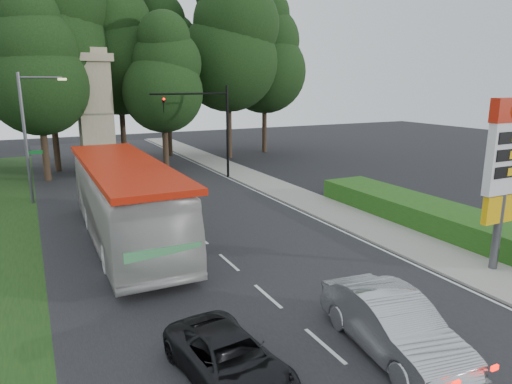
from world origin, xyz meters
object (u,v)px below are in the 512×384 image
suv_charcoal (229,360)px  gas_station_pylon (506,162)px  traffic_signal_mast (211,119)px  streetlight_signs (29,132)px  transit_bus (125,202)px  monument (95,112)px  sedan_silver (393,325)px

suv_charcoal → gas_station_pylon: bearing=1.6°
traffic_signal_mast → streetlight_signs: (-12.67, -1.99, -0.23)m
gas_station_pylon → suv_charcoal: bearing=-172.1°
traffic_signal_mast → suv_charcoal: bearing=-110.2°
transit_bus → monument: bearing=86.7°
streetlight_signs → traffic_signal_mast: bearing=8.9°
gas_station_pylon → monument: bearing=111.8°
gas_station_pylon → suv_charcoal: gas_station_pylon is taller
streetlight_signs → monument: 9.44m
streetlight_signs → transit_bus: 10.75m
monument → transit_bus: size_ratio=0.73×
monument → suv_charcoal: (-1.06, -29.71, -4.49)m
suv_charcoal → monument: bearing=81.7°
gas_station_pylon → traffic_signal_mast: (-3.52, 22.00, 0.22)m
gas_station_pylon → sedan_silver: (-7.70, -2.56, -3.59)m
gas_station_pylon → transit_bus: gas_station_pylon is taller
traffic_signal_mast → sedan_silver: traffic_signal_mast is taller
gas_station_pylon → streetlight_signs: size_ratio=0.86×
traffic_signal_mast → transit_bus: 15.01m
streetlight_signs → suv_charcoal: bearing=-79.8°
gas_station_pylon → sedan_silver: 8.88m
gas_station_pylon → streetlight_signs: streetlight_signs is taller
streetlight_signs → sedan_silver: bearing=-69.4°
transit_bus → traffic_signal_mast: bearing=53.5°
sedan_silver → suv_charcoal: size_ratio=1.18×
sedan_silver → monument: bearing=103.4°
monument → transit_bus: 18.07m
streetlight_signs → sedan_silver: streetlight_signs is taller
transit_bus → sedan_silver: 13.72m
streetlight_signs → suv_charcoal: (3.93, -21.72, -3.83)m
gas_station_pylon → traffic_signal_mast: 22.29m
gas_station_pylon → streetlight_signs: 25.74m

